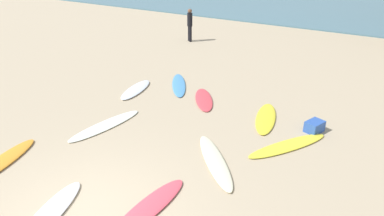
{
  "coord_description": "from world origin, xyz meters",
  "views": [
    {
      "loc": [
        4.59,
        -3.35,
        5.03
      ],
      "look_at": [
        -0.42,
        5.0,
        0.3
      ],
      "focal_mm": 32.51,
      "sensor_mm": 36.0,
      "label": 1
    }
  ],
  "objects_px": {
    "surfboard_6": "(179,85)",
    "beach_cooler": "(314,126)",
    "surfboard_3": "(1,162)",
    "surfboard_7": "(50,212)",
    "surfboard_2": "(215,161)",
    "surfboard_8": "(204,99)",
    "beachgoer_near": "(190,23)",
    "surfboard_0": "(150,206)",
    "surfboard_5": "(136,89)",
    "surfboard_4": "(105,125)",
    "surfboard_9": "(288,146)",
    "surfboard_1": "(266,118)"
  },
  "relations": [
    {
      "from": "surfboard_7",
      "to": "beach_cooler",
      "type": "xyz_separation_m",
      "value": [
        3.77,
        6.21,
        0.12
      ]
    },
    {
      "from": "surfboard_3",
      "to": "surfboard_4",
      "type": "distance_m",
      "value": 2.9
    },
    {
      "from": "surfboard_0",
      "to": "surfboard_8",
      "type": "bearing_deg",
      "value": 111.74
    },
    {
      "from": "surfboard_4",
      "to": "surfboard_2",
      "type": "bearing_deg",
      "value": 9.14
    },
    {
      "from": "surfboard_0",
      "to": "surfboard_6",
      "type": "xyz_separation_m",
      "value": [
        -3.14,
        5.96,
        -0.0
      ]
    },
    {
      "from": "surfboard_3",
      "to": "surfboard_5",
      "type": "height_order",
      "value": "surfboard_5"
    },
    {
      "from": "surfboard_1",
      "to": "surfboard_4",
      "type": "distance_m",
      "value": 4.9
    },
    {
      "from": "surfboard_6",
      "to": "surfboard_5",
      "type": "bearing_deg",
      "value": 13.41
    },
    {
      "from": "surfboard_0",
      "to": "beachgoer_near",
      "type": "distance_m",
      "value": 13.24
    },
    {
      "from": "surfboard_8",
      "to": "beachgoer_near",
      "type": "bearing_deg",
      "value": 90.3
    },
    {
      "from": "surfboard_5",
      "to": "surfboard_8",
      "type": "distance_m",
      "value": 2.64
    },
    {
      "from": "surfboard_9",
      "to": "beachgoer_near",
      "type": "xyz_separation_m",
      "value": [
        -7.88,
        7.88,
        0.94
      ]
    },
    {
      "from": "surfboard_2",
      "to": "surfboard_6",
      "type": "bearing_deg",
      "value": -90.12
    },
    {
      "from": "surfboard_2",
      "to": "surfboard_5",
      "type": "distance_m",
      "value": 5.31
    },
    {
      "from": "surfboard_9",
      "to": "surfboard_5",
      "type": "bearing_deg",
      "value": -156.6
    },
    {
      "from": "surfboard_7",
      "to": "surfboard_8",
      "type": "bearing_deg",
      "value": -105.02
    },
    {
      "from": "surfboard_0",
      "to": "beach_cooler",
      "type": "bearing_deg",
      "value": 71.15
    },
    {
      "from": "surfboard_4",
      "to": "surfboard_7",
      "type": "height_order",
      "value": "surfboard_7"
    },
    {
      "from": "surfboard_3",
      "to": "surfboard_7",
      "type": "relative_size",
      "value": 1.13
    },
    {
      "from": "surfboard_1",
      "to": "surfboard_5",
      "type": "distance_m",
      "value": 4.93
    },
    {
      "from": "surfboard_3",
      "to": "surfboard_9",
      "type": "distance_m",
      "value": 7.38
    },
    {
      "from": "surfboard_3",
      "to": "surfboard_7",
      "type": "bearing_deg",
      "value": 153.34
    },
    {
      "from": "beach_cooler",
      "to": "surfboard_6",
      "type": "bearing_deg",
      "value": 169.99
    },
    {
      "from": "surfboard_4",
      "to": "surfboard_5",
      "type": "bearing_deg",
      "value": 119.12
    },
    {
      "from": "surfboard_4",
      "to": "surfboard_3",
      "type": "bearing_deg",
      "value": -98.39
    },
    {
      "from": "surfboard_6",
      "to": "surfboard_9",
      "type": "height_order",
      "value": "same"
    },
    {
      "from": "surfboard_8",
      "to": "surfboard_9",
      "type": "xyz_separation_m",
      "value": [
        3.41,
        -1.45,
        -0.0
      ]
    },
    {
      "from": "beach_cooler",
      "to": "surfboard_0",
      "type": "bearing_deg",
      "value": -113.09
    },
    {
      "from": "surfboard_4",
      "to": "surfboard_6",
      "type": "height_order",
      "value": "surfboard_6"
    },
    {
      "from": "surfboard_6",
      "to": "beachgoer_near",
      "type": "height_order",
      "value": "beachgoer_near"
    },
    {
      "from": "surfboard_1",
      "to": "surfboard_9",
      "type": "relative_size",
      "value": 0.84
    },
    {
      "from": "surfboard_9",
      "to": "surfboard_2",
      "type": "bearing_deg",
      "value": -96.94
    },
    {
      "from": "surfboard_5",
      "to": "beachgoer_near",
      "type": "xyz_separation_m",
      "value": [
        -1.89,
        6.97,
        0.93
      ]
    },
    {
      "from": "surfboard_6",
      "to": "surfboard_0",
      "type": "bearing_deg",
      "value": 83.25
    },
    {
      "from": "surfboard_7",
      "to": "surfboard_9",
      "type": "relative_size",
      "value": 0.79
    },
    {
      "from": "beachgoer_near",
      "to": "surfboard_6",
      "type": "bearing_deg",
      "value": -24.44
    },
    {
      "from": "surfboard_2",
      "to": "beach_cooler",
      "type": "relative_size",
      "value": 4.73
    },
    {
      "from": "surfboard_4",
      "to": "surfboard_6",
      "type": "xyz_separation_m",
      "value": [
        0.14,
        3.82,
        0.0
      ]
    },
    {
      "from": "surfboard_6",
      "to": "beach_cooler",
      "type": "relative_size",
      "value": 4.46
    },
    {
      "from": "surfboard_0",
      "to": "surfboard_7",
      "type": "xyz_separation_m",
      "value": [
        -1.63,
        -1.18,
        0.0
      ]
    },
    {
      "from": "surfboard_0",
      "to": "surfboard_5",
      "type": "bearing_deg",
      "value": 136.15
    },
    {
      "from": "surfboard_5",
      "to": "beachgoer_near",
      "type": "distance_m",
      "value": 7.28
    },
    {
      "from": "beachgoer_near",
      "to": "beach_cooler",
      "type": "bearing_deg",
      "value": -0.87
    },
    {
      "from": "surfboard_7",
      "to": "surfboard_8",
      "type": "height_order",
      "value": "surfboard_7"
    },
    {
      "from": "surfboard_5",
      "to": "surfboard_0",
      "type": "bearing_deg",
      "value": -60.07
    },
    {
      "from": "surfboard_5",
      "to": "surfboard_9",
      "type": "distance_m",
      "value": 6.06
    },
    {
      "from": "surfboard_1",
      "to": "surfboard_9",
      "type": "xyz_separation_m",
      "value": [
        1.07,
        -1.21,
        -0.0
      ]
    },
    {
      "from": "beachgoer_near",
      "to": "surfboard_7",
      "type": "bearing_deg",
      "value": -32.72
    },
    {
      "from": "surfboard_3",
      "to": "surfboard_8",
      "type": "bearing_deg",
      "value": -127.13
    },
    {
      "from": "beachgoer_near",
      "to": "surfboard_8",
      "type": "bearing_deg",
      "value": -17.14
    }
  ]
}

